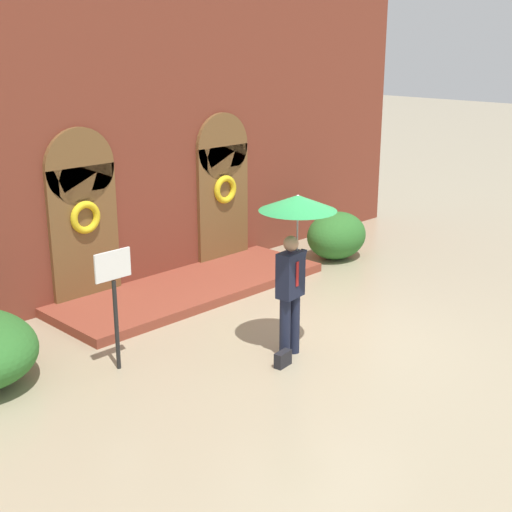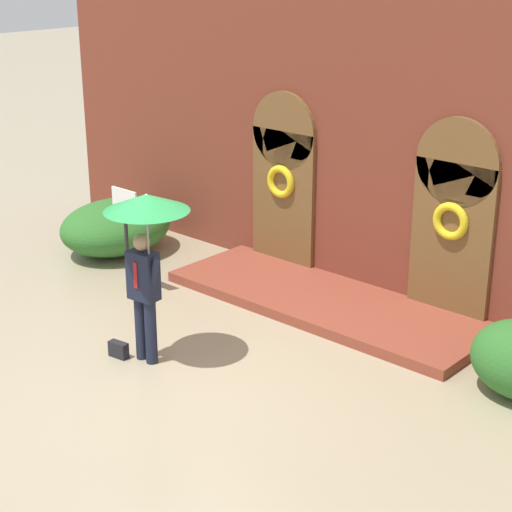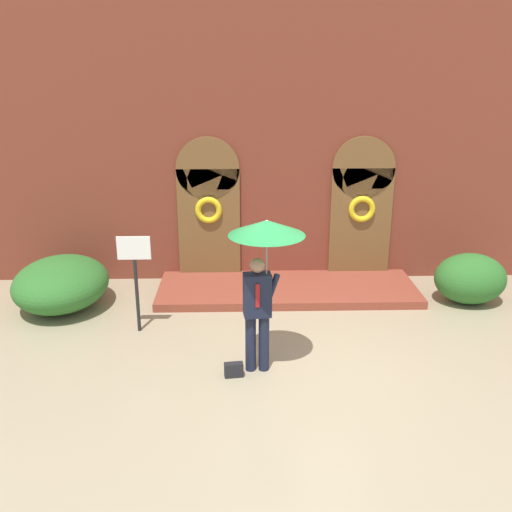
# 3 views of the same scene
# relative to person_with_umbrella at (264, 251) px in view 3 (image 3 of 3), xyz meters

# --- Properties ---
(ground_plane) EXTENTS (80.00, 80.00, 0.00)m
(ground_plane) POSITION_rel_person_with_umbrella_xyz_m (0.60, -0.02, -1.91)
(ground_plane) COLOR tan
(building_facade) EXTENTS (14.00, 2.30, 5.60)m
(building_facade) POSITION_rel_person_with_umbrella_xyz_m (0.60, 4.13, 0.77)
(building_facade) COLOR brown
(building_facade) RESTS_ON ground
(person_with_umbrella) EXTENTS (1.10, 1.10, 2.36)m
(person_with_umbrella) POSITION_rel_person_with_umbrella_xyz_m (0.00, 0.00, 0.00)
(person_with_umbrella) COLOR #191E33
(person_with_umbrella) RESTS_ON ground
(handbag) EXTENTS (0.29, 0.16, 0.22)m
(handbag) POSITION_rel_person_with_umbrella_xyz_m (-0.45, -0.20, -1.80)
(handbag) COLOR black
(handbag) RESTS_ON ground
(sign_post) EXTENTS (0.56, 0.06, 1.72)m
(sign_post) POSITION_rel_person_with_umbrella_xyz_m (-2.12, 1.39, -0.75)
(sign_post) COLOR black
(sign_post) RESTS_ON ground
(shrub_left) EXTENTS (1.75, 2.10, 0.95)m
(shrub_left) POSITION_rel_person_with_umbrella_xyz_m (-3.75, 2.47, -1.44)
(shrub_left) COLOR #2D6B28
(shrub_left) RESTS_ON ground
(shrub_right) EXTENTS (1.37, 1.11, 0.98)m
(shrub_right) POSITION_rel_person_with_umbrella_xyz_m (4.10, 2.48, -1.42)
(shrub_right) COLOR #2D6B28
(shrub_right) RESTS_ON ground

